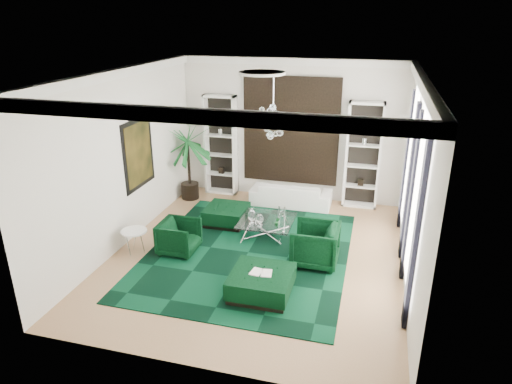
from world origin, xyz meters
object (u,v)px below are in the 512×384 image
(ottoman_side, at_px, (226,215))
(ottoman_front, at_px, (261,283))
(palm, at_px, (188,153))
(side_table, at_px, (135,242))
(armchair_left, at_px, (179,237))
(armchair_right, at_px, (315,245))
(coffee_table, at_px, (267,228))
(sofa, at_px, (291,194))

(ottoman_side, distance_m, ottoman_front, 3.17)
(palm, bearing_deg, side_table, -88.25)
(armchair_left, bearing_deg, ottoman_front, -117.26)
(palm, bearing_deg, ottoman_front, -52.65)
(armchair_right, bearing_deg, ottoman_side, -120.08)
(armchair_right, xyz_separation_m, side_table, (-3.78, -0.58, -0.17))
(armchair_right, bearing_deg, coffee_table, -126.75)
(ottoman_front, relative_size, palm, 0.42)
(ottoman_front, height_order, side_table, side_table)
(coffee_table, relative_size, ottoman_front, 1.10)
(sofa, height_order, ottoman_front, sofa)
(sofa, relative_size, armchair_right, 2.26)
(armchair_right, xyz_separation_m, coffee_table, (-1.24, 0.93, -0.22))
(armchair_right, relative_size, side_table, 1.72)
(armchair_right, bearing_deg, armchair_left, -84.41)
(armchair_right, bearing_deg, sofa, -160.11)
(armchair_right, relative_size, palm, 0.36)
(ottoman_side, distance_m, side_table, 2.41)
(ottoman_side, bearing_deg, palm, 138.84)
(palm, bearing_deg, armchair_left, -71.55)
(sofa, relative_size, side_table, 3.89)
(coffee_table, xyz_separation_m, palm, (-2.63, 1.76, 1.12))
(sofa, bearing_deg, ottoman_front, 93.74)
(armchair_right, height_order, palm, palm)
(sofa, distance_m, ottoman_side, 2.04)
(armchair_left, height_order, coffee_table, armchair_left)
(armchair_left, bearing_deg, side_table, 108.44)
(sofa, bearing_deg, coffee_table, 84.79)
(coffee_table, xyz_separation_m, side_table, (-2.53, -1.51, 0.06))
(ottoman_side, bearing_deg, sofa, 50.02)
(armchair_right, distance_m, ottoman_front, 1.59)
(ottoman_side, xyz_separation_m, palm, (-1.51, 1.32, 1.11))
(ottoman_front, xyz_separation_m, side_table, (-3.00, 0.79, 0.04))
(armchair_left, bearing_deg, coffee_table, -53.55)
(ottoman_side, xyz_separation_m, side_table, (-1.41, -1.95, 0.05))
(armchair_left, xyz_separation_m, ottoman_front, (2.10, -1.08, -0.14))
(armchair_right, xyz_separation_m, palm, (-3.88, 2.69, 0.90))
(sofa, xyz_separation_m, armchair_right, (1.06, -2.93, 0.12))
(sofa, bearing_deg, side_table, 52.31)
(sofa, bearing_deg, palm, 4.96)
(sofa, bearing_deg, ottoman_side, 50.02)
(sofa, height_order, coffee_table, sofa)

